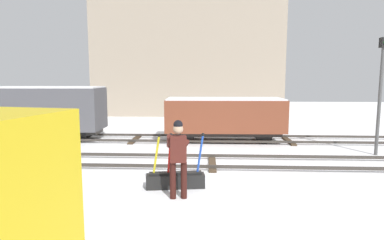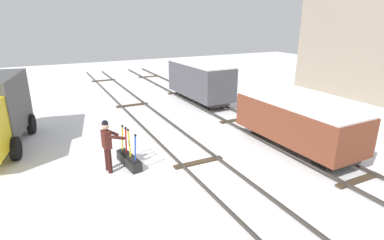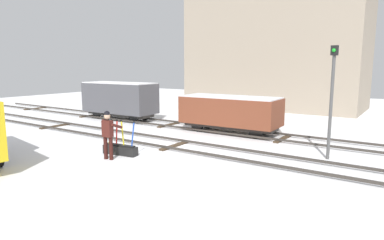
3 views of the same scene
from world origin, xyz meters
TOP-DOWN VIEW (x-y plane):
  - ground_plane at (0.00, 0.00)m, footprint 60.00×60.00m
  - track_main_line at (0.00, 0.00)m, footprint 44.00×1.94m
  - track_siding_near at (0.00, 4.10)m, footprint 44.00×1.94m
  - switch_lever_frame at (-0.99, -2.34)m, footprint 1.55×0.56m
  - rail_worker at (-0.86, -3.06)m, footprint 0.60×0.75m
  - signal_post at (6.14, 1.66)m, footprint 0.24×0.32m
  - apartment_building at (-1.74, 16.74)m, footprint 14.69×6.88m
  - freight_car_back_track at (0.60, 4.10)m, footprint 5.30×2.18m
  - freight_car_near_switch at (-7.64, 4.10)m, footprint 5.19×2.13m

SIDE VIEW (x-z plane):
  - ground_plane at x=0.00m, z-range 0.00..0.00m
  - track_siding_near at x=0.00m, z-range 0.02..0.20m
  - track_main_line at x=0.00m, z-range 0.02..0.20m
  - switch_lever_frame at x=-0.99m, z-range -0.48..0.98m
  - rail_worker at x=-0.86m, z-range 0.14..2.02m
  - freight_car_back_track at x=0.60m, z-range 0.18..2.15m
  - freight_car_near_switch at x=-7.64m, z-range 0.18..2.66m
  - signal_post at x=6.14m, z-range 0.45..4.75m
  - apartment_building at x=-1.74m, z-range 0.01..9.71m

